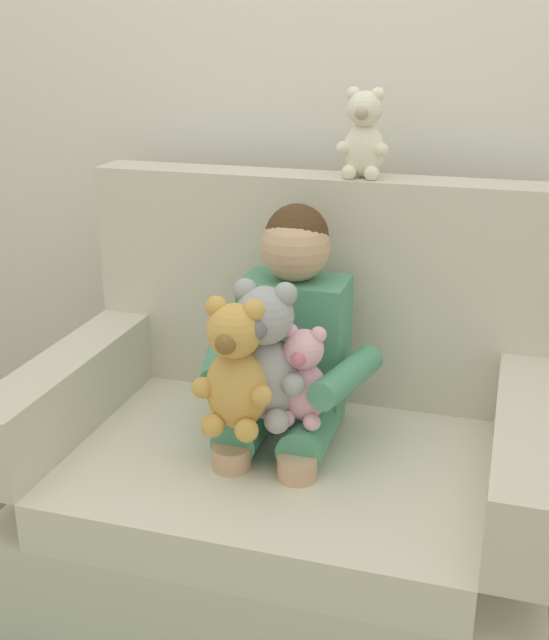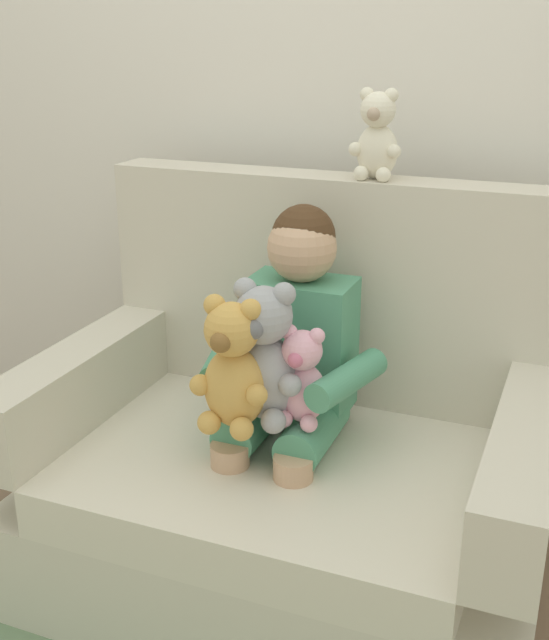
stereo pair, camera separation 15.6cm
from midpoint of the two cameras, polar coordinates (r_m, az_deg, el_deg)
name	(u,v)px [view 2 (the right image)]	position (r m, az deg, el deg)	size (l,w,h in m)	color
ground_plane	(286,581)	(2.24, 2.91, -18.10)	(8.00, 8.00, 0.00)	brown
back_wall	(370,58)	(2.35, 8.76, 17.94)	(6.00, 0.10, 2.60)	silver
armchair	(294,467)	(2.10, 3.57, -10.45)	(1.26, 0.84, 1.02)	beige
seated_child	(291,358)	(1.97, 3.47, -2.78)	(0.45, 0.39, 0.82)	#4C9370
plush_honey	(233,369)	(1.80, -0.50, -3.52)	(0.19, 0.15, 0.32)	gold
plush_grey	(264,357)	(1.83, 1.69, -2.69)	(0.20, 0.17, 0.34)	#9E9EA3
plush_pink	(302,379)	(1.84, 4.41, -4.24)	(0.14, 0.12, 0.24)	#EAA8BC
plush_cream_on_backrest	(377,137)	(2.07, 9.51, 12.67)	(0.13, 0.11, 0.23)	silver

